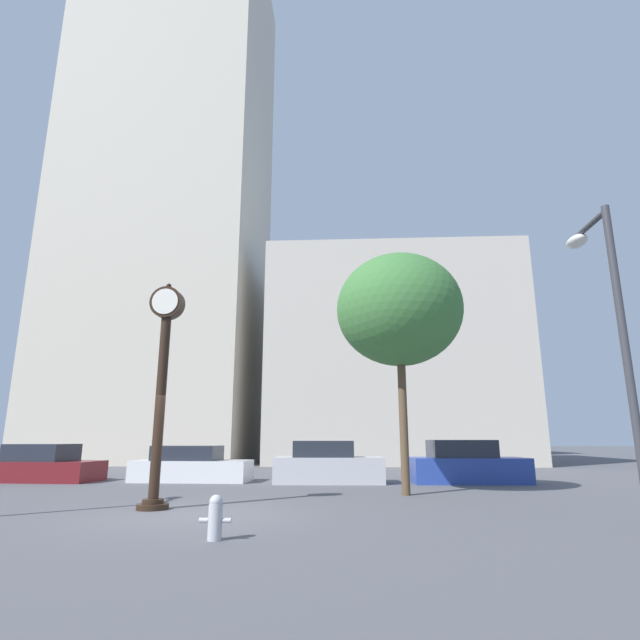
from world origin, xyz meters
TOP-DOWN VIEW (x-y plane):
  - ground_plane at (0.00, 0.00)m, footprint 200.00×200.00m
  - building_tall_tower at (-10.07, 24.00)m, footprint 13.37×12.00m
  - building_storefront_row at (6.26, 24.00)m, footprint 15.95×12.00m
  - street_clock at (-1.15, 0.82)m, footprint 0.77×0.70m
  - car_maroon at (-7.99, 7.86)m, footprint 3.96×2.08m
  - car_white at (-2.57, 8.15)m, footprint 4.27×1.86m
  - car_silver at (2.47, 7.77)m, footprint 3.89×1.87m
  - car_blue at (7.40, 8.04)m, footprint 4.13×1.99m
  - fire_hydrant_near at (1.12, -2.52)m, footprint 0.50×0.22m
  - street_lamp_right at (7.98, -1.52)m, footprint 0.36×1.57m
  - bare_tree at (4.79, 3.96)m, footprint 3.76×3.76m

SIDE VIEW (x-z plane):
  - ground_plane at x=0.00m, z-range 0.00..0.00m
  - fire_hydrant_near at x=1.12m, z-range 0.01..0.67m
  - car_white at x=-2.57m, z-range -0.10..1.17m
  - car_maroon at x=-7.99m, z-range -0.11..1.22m
  - car_silver at x=2.47m, z-range -0.11..1.34m
  - car_blue at x=7.40m, z-range -0.12..1.36m
  - street_clock at x=-1.15m, z-range 0.36..5.60m
  - street_lamp_right at x=7.98m, z-range 1.00..6.70m
  - bare_tree at x=4.79m, z-range 1.79..8.78m
  - building_storefront_row at x=6.26m, z-range 0.00..13.46m
  - building_tall_tower at x=-10.07m, z-range 0.00..41.29m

